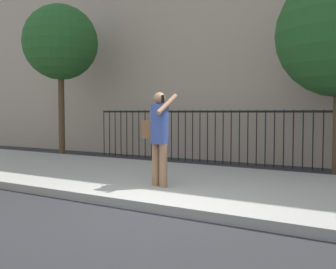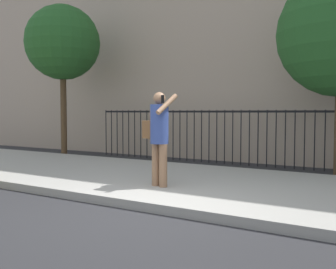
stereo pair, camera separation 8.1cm
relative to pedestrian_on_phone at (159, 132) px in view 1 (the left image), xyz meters
The scene contains 5 objects.
ground_plane 1.83m from the pedestrian_on_phone, 62.06° to the right, with size 60.00×60.00×0.00m, color #28282B.
sidewalk 1.60m from the pedestrian_on_phone, 55.35° to the left, with size 28.00×4.40×0.15m, color #9E9B93.
iron_fence 4.70m from the pedestrian_on_phone, 81.93° to the left, with size 12.03×0.04×1.60m.
pedestrian_on_phone is the anchor object (origin of this frame).
street_tree_mid 7.37m from the pedestrian_on_phone, 151.26° to the left, with size 2.48×2.48×5.09m.
Camera 1 is at (3.35, -4.94, 1.53)m, focal length 42.47 mm.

